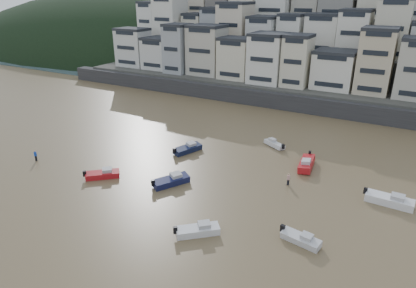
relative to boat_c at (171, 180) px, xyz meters
The scene contains 14 objects.
sea_strip 164.91m from the boat_c, 132.46° to the left, with size 340.00×340.00×0.00m, color #445861.
harbor_wall 42.58m from the boat_c, 78.24° to the left, with size 140.00×3.00×3.50m, color #38383A.
hillside 83.51m from the boat_c, 80.66° to the left, with size 141.04×66.00×50.00m.
headland 147.47m from the boat_c, 130.78° to the left, with size 216.00×135.00×53.33m.
boat_c is the anchor object (origin of this frame).
boat_e 20.43m from the boat_c, 44.72° to the left, with size 6.07×1.99×1.65m, color #B4161B, non-canonical shape.
boat_a 11.80m from the boat_c, 41.29° to the right, with size 5.13×1.68×1.40m, color silver, non-canonical shape.
boat_f 11.22m from the boat_c, 110.83° to the left, with size 5.45×1.78×1.49m, color #131B3C, non-canonical shape.
boat_h 21.06m from the boat_c, 68.91° to the left, with size 4.43×1.45×1.21m, color silver, non-canonical shape.
boat_d 27.79m from the boat_c, 19.01° to the left, with size 6.05×1.98×1.65m, color white, non-canonical shape.
boat_b 19.35m from the boat_c, 11.32° to the right, with size 4.58×1.50×1.25m, color silver, non-canonical shape.
boat_j 10.04m from the boat_c, 162.27° to the right, with size 5.05×1.65×1.38m, color red, non-canonical shape.
person_blue 23.00m from the boat_c, behind, with size 0.44×0.44×1.74m, color blue, non-canonical shape.
person_pink 15.87m from the boat_c, 29.20° to the left, with size 0.44×0.44×1.74m, color tan, non-canonical shape.
Camera 1 is at (27.51, -12.96, 24.32)m, focal length 32.00 mm.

